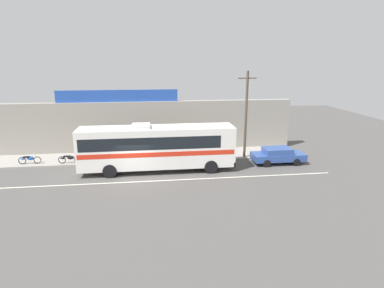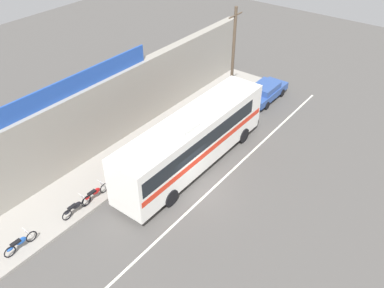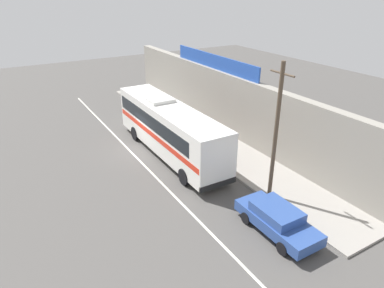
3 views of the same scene
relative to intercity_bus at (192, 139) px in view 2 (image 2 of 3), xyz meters
name	(u,v)px [view 2 (image 2 of 3)]	position (x,y,z in m)	size (l,w,h in m)	color
ground_plane	(195,189)	(-1.68, -1.48, -2.07)	(70.00, 70.00, 0.00)	#4F4C49
sidewalk_slab	(132,156)	(-1.68, 3.72, -2.00)	(30.00, 3.60, 0.14)	gray
storefront_facade	(104,115)	(-1.68, 5.87, 0.33)	(30.00, 0.70, 4.80)	gray
storefront_billboard	(77,83)	(-3.31, 5.87, 3.28)	(11.06, 0.12, 1.10)	#234CAD
road_center_stripe	(206,195)	(-1.68, -2.28, -2.06)	(30.00, 0.14, 0.01)	silver
intercity_bus	(192,139)	(0.00, 0.00, 0.00)	(12.07, 2.59, 3.78)	white
parked_car	(265,91)	(10.29, 0.53, -1.33)	(4.43, 1.89, 1.37)	#2D4C93
utility_pole	(233,57)	(7.86, 2.27, 1.98)	(1.60, 0.22, 7.55)	brown
motorcycle_purple	(20,243)	(-10.52, 2.64, -1.50)	(1.83, 0.56, 0.94)	black
motorcycle_blue	(95,193)	(-5.86, 2.44, -1.50)	(1.91, 0.56, 0.94)	black
motorcycle_orange	(76,207)	(-7.25, 2.42, -1.50)	(1.91, 0.56, 0.94)	black
pedestrian_far_left	(144,143)	(-1.19, 3.01, -0.92)	(0.30, 0.48, 1.73)	brown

